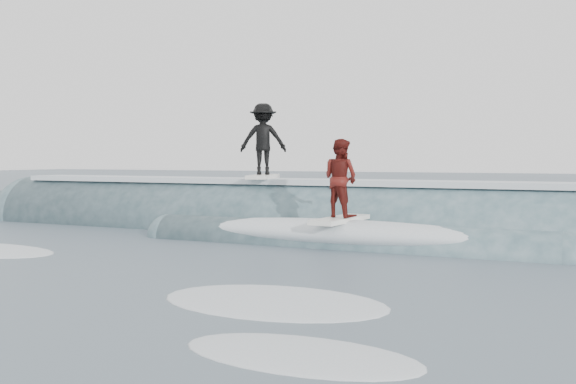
% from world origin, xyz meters
% --- Properties ---
extents(ground, '(160.00, 160.00, 0.00)m').
position_xyz_m(ground, '(0.00, 0.00, 0.00)').
color(ground, '#3A4954').
rests_on(ground, ground).
extents(breaking_wave, '(21.62, 4.10, 2.65)m').
position_xyz_m(breaking_wave, '(0.20, 6.51, 0.04)').
color(breaking_wave, '#334D55').
rests_on(breaking_wave, ground).
extents(surfer_black, '(1.41, 2.07, 2.00)m').
position_xyz_m(surfer_black, '(-1.20, 6.76, 2.38)').
color(surfer_black, silver).
rests_on(surfer_black, ground).
extents(surfer_red, '(1.00, 2.04, 1.81)m').
position_xyz_m(surfer_red, '(1.82, 4.56, 1.40)').
color(surfer_red, white).
rests_on(surfer_red, ground).
extents(whitewater, '(12.97, 6.75, 0.10)m').
position_xyz_m(whitewater, '(-1.44, -1.11, 0.00)').
color(whitewater, white).
rests_on(whitewater, ground).
extents(far_swells, '(39.87, 8.65, 0.80)m').
position_xyz_m(far_swells, '(-2.64, 17.65, 0.00)').
color(far_swells, '#334D55').
rests_on(far_swells, ground).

